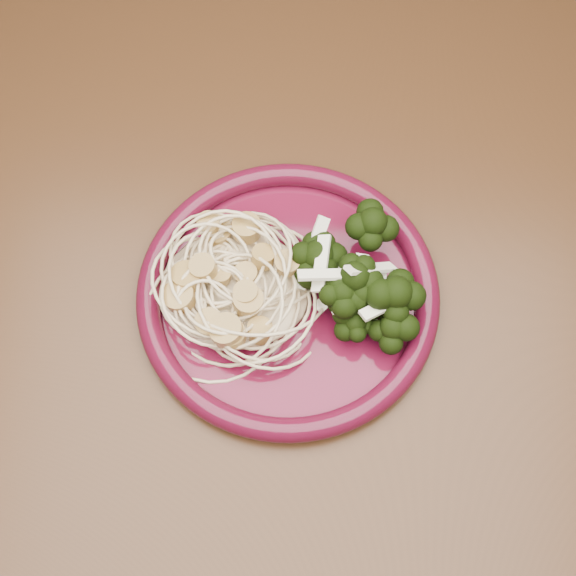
# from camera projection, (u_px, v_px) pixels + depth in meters

# --- Properties ---
(dining_table) EXTENTS (1.20, 0.80, 0.75)m
(dining_table) POSITION_uv_depth(u_px,v_px,m) (284.00, 329.00, 0.73)
(dining_table) COLOR #472814
(dining_table) RESTS_ON ground
(dinner_plate) EXTENTS (0.24, 0.24, 0.02)m
(dinner_plate) POSITION_uv_depth(u_px,v_px,m) (288.00, 294.00, 0.62)
(dinner_plate) COLOR #550C22
(dinner_plate) RESTS_ON dining_table
(spaghetti_pile) EXTENTS (0.12, 0.11, 0.03)m
(spaghetti_pile) POSITION_uv_depth(u_px,v_px,m) (235.00, 284.00, 0.62)
(spaghetti_pile) COLOR beige
(spaghetti_pile) RESTS_ON dinner_plate
(scallop_cluster) EXTENTS (0.12, 0.12, 0.04)m
(scallop_cluster) POSITION_uv_depth(u_px,v_px,m) (232.00, 265.00, 0.59)
(scallop_cluster) COLOR tan
(scallop_cluster) RESTS_ON spaghetti_pile
(broccoli_pile) EXTENTS (0.09, 0.14, 0.05)m
(broccoli_pile) POSITION_uv_depth(u_px,v_px,m) (355.00, 289.00, 0.60)
(broccoli_pile) COLOR black
(broccoli_pile) RESTS_ON dinner_plate
(onion_garnish) EXTENTS (0.06, 0.09, 0.05)m
(onion_garnish) POSITION_uv_depth(u_px,v_px,m) (358.00, 271.00, 0.58)
(onion_garnish) COLOR white
(onion_garnish) RESTS_ON broccoli_pile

